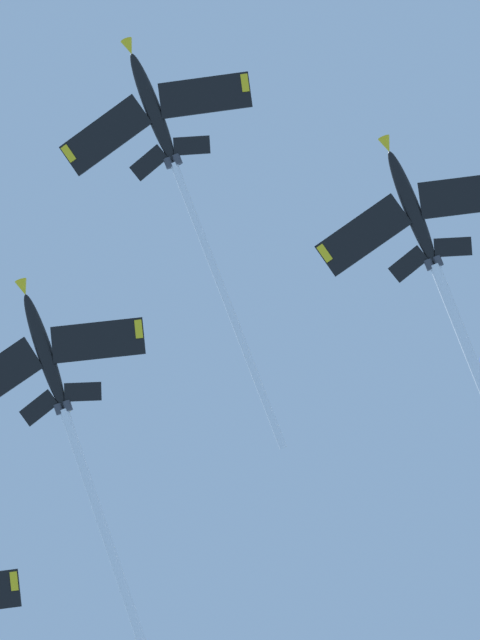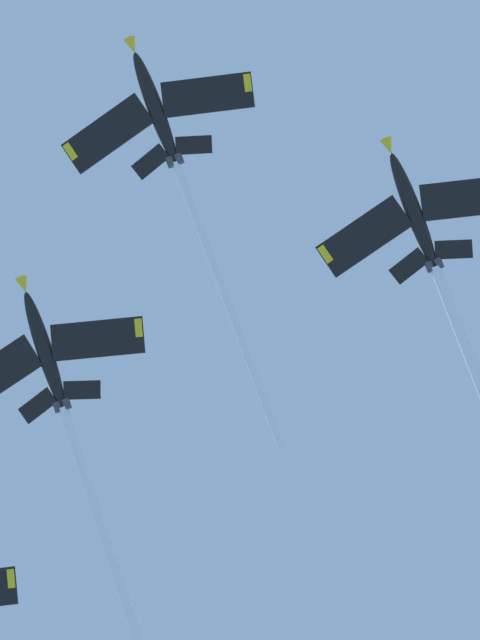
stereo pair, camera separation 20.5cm
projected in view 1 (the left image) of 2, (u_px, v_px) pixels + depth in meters
The scene contains 3 objects.
jet_lead at pixel (173, 161), 147.29m from camera, with size 22.04×39.96×11.64m.
jet_left_wing at pixel (444, 289), 143.29m from camera, with size 22.30×39.47×12.23m.
jet_right_wing at pixel (64, 411), 144.69m from camera, with size 21.25×35.75×11.42m.
Camera 1 is at (-15.23, 2.07, 1.84)m, focal length 84.23 mm.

